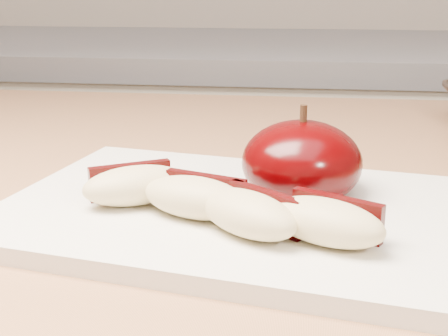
# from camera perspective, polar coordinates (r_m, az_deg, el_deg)

# --- Properties ---
(back_cabinet) EXTENTS (2.40, 0.62, 0.94)m
(back_cabinet) POSITION_cam_1_polar(r_m,az_deg,el_deg) (1.39, 0.83, -8.09)
(back_cabinet) COLOR silver
(back_cabinet) RESTS_ON ground
(cutting_board) EXTENTS (0.33, 0.27, 0.01)m
(cutting_board) POSITION_cam_1_polar(r_m,az_deg,el_deg) (0.43, 0.00, -3.94)
(cutting_board) COLOR silver
(cutting_board) RESTS_ON island_counter
(apple_half) EXTENTS (0.09, 0.09, 0.07)m
(apple_half) POSITION_cam_1_polar(r_m,az_deg,el_deg) (0.45, 7.11, 0.50)
(apple_half) COLOR #2E0001
(apple_half) RESTS_ON cutting_board
(apple_wedge_a) EXTENTS (0.08, 0.07, 0.03)m
(apple_wedge_a) POSITION_cam_1_polar(r_m,az_deg,el_deg) (0.43, -8.12, -1.52)
(apple_wedge_a) COLOR tan
(apple_wedge_a) RESTS_ON cutting_board
(apple_wedge_b) EXTENTS (0.08, 0.06, 0.03)m
(apple_wedge_b) POSITION_cam_1_polar(r_m,az_deg,el_deg) (0.40, -2.57, -2.64)
(apple_wedge_b) COLOR tan
(apple_wedge_b) RESTS_ON cutting_board
(apple_wedge_c) EXTENTS (0.08, 0.07, 0.03)m
(apple_wedge_c) POSITION_cam_1_polar(r_m,az_deg,el_deg) (0.37, 2.36, -4.13)
(apple_wedge_c) COLOR tan
(apple_wedge_c) RESTS_ON cutting_board
(apple_wedge_d) EXTENTS (0.08, 0.07, 0.03)m
(apple_wedge_d) POSITION_cam_1_polar(r_m,az_deg,el_deg) (0.37, 9.36, -4.80)
(apple_wedge_d) COLOR tan
(apple_wedge_d) RESTS_ON cutting_board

